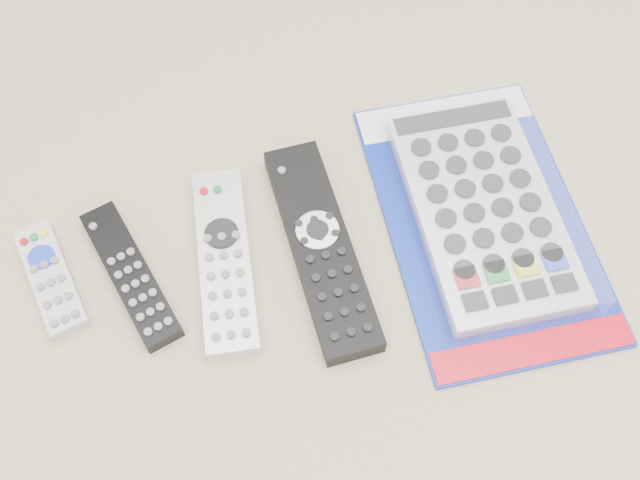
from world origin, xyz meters
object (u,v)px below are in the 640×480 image
object	(u,v)px
remote_silver_dvd	(225,261)
jumbo_remote_packaged	(484,208)
remote_small_grey	(51,279)
remote_large_black	(321,247)
remote_slim_black	(131,275)

from	to	relation	value
remote_silver_dvd	jumbo_remote_packaged	size ratio (longest dim) A/B	0.59
remote_small_grey	remote_large_black	size ratio (longest dim) A/B	0.53
remote_small_grey	remote_slim_black	distance (m)	0.08
remote_silver_dvd	remote_small_grey	bearing A→B (deg)	178.07
remote_small_grey	remote_silver_dvd	distance (m)	0.18
remote_silver_dvd	jumbo_remote_packaged	bearing A→B (deg)	3.60
remote_small_grey	jumbo_remote_packaged	xyz separation A→B (m)	(0.45, -0.08, 0.01)
remote_large_black	jumbo_remote_packaged	xyz separation A→B (m)	(0.18, -0.02, 0.01)
remote_large_black	remote_silver_dvd	bearing A→B (deg)	172.27
remote_small_grey	jumbo_remote_packaged	bearing A→B (deg)	-17.77
remote_slim_black	remote_large_black	xyz separation A→B (m)	(0.20, -0.04, 0.00)
remote_large_black	remote_small_grey	bearing A→B (deg)	171.08
remote_silver_dvd	remote_large_black	bearing A→B (deg)	-0.06
remote_small_grey	remote_slim_black	bearing A→B (deg)	-24.23
remote_small_grey	remote_large_black	world-z (taller)	remote_large_black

